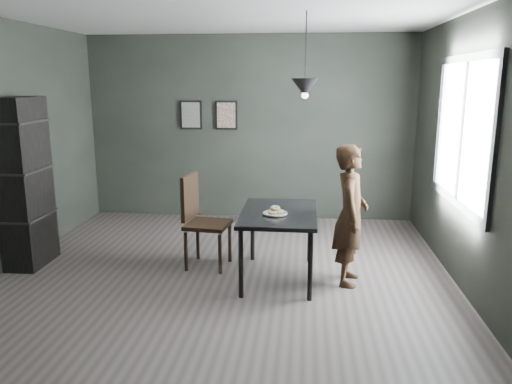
# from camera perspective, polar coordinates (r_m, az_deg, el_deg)

# --- Properties ---
(ground) EXTENTS (5.00, 5.00, 0.00)m
(ground) POSITION_cam_1_polar(r_m,az_deg,el_deg) (5.63, -3.65, -9.51)
(ground) COLOR #37312F
(ground) RESTS_ON ground
(back_wall) EXTENTS (5.00, 0.10, 2.80)m
(back_wall) POSITION_cam_1_polar(r_m,az_deg,el_deg) (7.72, -0.77, 7.29)
(back_wall) COLOR black
(back_wall) RESTS_ON ground
(ceiling) EXTENTS (5.00, 5.00, 0.02)m
(ceiling) POSITION_cam_1_polar(r_m,az_deg,el_deg) (5.26, -4.10, 20.04)
(ceiling) COLOR silver
(ceiling) RESTS_ON ground
(window_assembly) EXTENTS (0.04, 1.96, 1.56)m
(window_assembly) POSITION_cam_1_polar(r_m,az_deg,el_deg) (5.60, 22.48, 6.36)
(window_assembly) COLOR white
(window_assembly) RESTS_ON ground
(cafe_table) EXTENTS (0.80, 1.20, 0.75)m
(cafe_table) POSITION_cam_1_polar(r_m,az_deg,el_deg) (5.35, 2.62, -3.09)
(cafe_table) COLOR black
(cafe_table) RESTS_ON ground
(white_plate) EXTENTS (0.23, 0.23, 0.01)m
(white_plate) POSITION_cam_1_polar(r_m,az_deg,el_deg) (5.22, 2.21, -2.52)
(white_plate) COLOR silver
(white_plate) RESTS_ON cafe_table
(donut_pile) EXTENTS (0.17, 0.18, 0.08)m
(donut_pile) POSITION_cam_1_polar(r_m,az_deg,el_deg) (5.21, 2.21, -2.16)
(donut_pile) COLOR beige
(donut_pile) RESTS_ON white_plate
(woman) EXTENTS (0.41, 0.58, 1.49)m
(woman) POSITION_cam_1_polar(r_m,az_deg,el_deg) (5.30, 10.74, -2.61)
(woman) COLOR black
(woman) RESTS_ON ground
(wood_chair) EXTENTS (0.52, 0.52, 1.08)m
(wood_chair) POSITION_cam_1_polar(r_m,az_deg,el_deg) (5.76, -6.45, -2.58)
(wood_chair) COLOR black
(wood_chair) RESTS_ON ground
(shelf_unit) EXTENTS (0.38, 0.65, 1.94)m
(shelf_unit) POSITION_cam_1_polar(r_m,az_deg,el_deg) (6.28, -24.92, 0.92)
(shelf_unit) COLOR black
(shelf_unit) RESTS_ON ground
(pendant_lamp) EXTENTS (0.28, 0.28, 0.86)m
(pendant_lamp) POSITION_cam_1_polar(r_m,az_deg,el_deg) (5.24, 5.62, 11.83)
(pendant_lamp) COLOR black
(pendant_lamp) RESTS_ON ground
(framed_print_left) EXTENTS (0.34, 0.04, 0.44)m
(framed_print_left) POSITION_cam_1_polar(r_m,az_deg,el_deg) (7.83, -7.44, 8.73)
(framed_print_left) COLOR black
(framed_print_left) RESTS_ON ground
(framed_print_right) EXTENTS (0.34, 0.04, 0.44)m
(framed_print_right) POSITION_cam_1_polar(r_m,az_deg,el_deg) (7.72, -3.41, 8.76)
(framed_print_right) COLOR black
(framed_print_right) RESTS_ON ground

